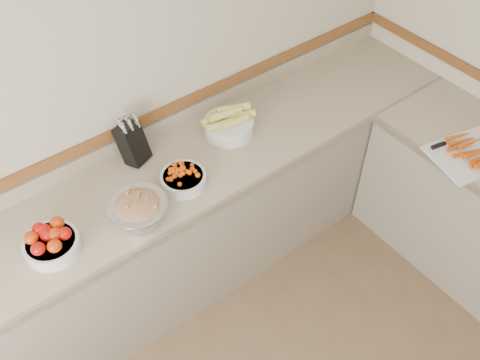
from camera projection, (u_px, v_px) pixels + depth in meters
back_wall at (105, 95)px, 2.67m from camera, size 4.00×0.00×4.00m
counter_back at (158, 239)px, 3.10m from camera, size 4.00×0.65×1.08m
knife_block at (132, 142)px, 2.83m from camera, size 0.17×0.18×0.30m
tomato_bowl at (51, 242)px, 2.46m from camera, size 0.26×0.26×0.13m
cherry_tomato_bowl at (183, 178)px, 2.77m from camera, size 0.24×0.24×0.13m
corn_bowl at (229, 124)px, 3.03m from camera, size 0.32×0.29×0.17m
rhubarb_bowl at (139, 211)px, 2.55m from camera, size 0.29×0.29×0.17m
cutting_board at (471, 154)px, 2.93m from camera, size 0.49×0.42×0.06m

